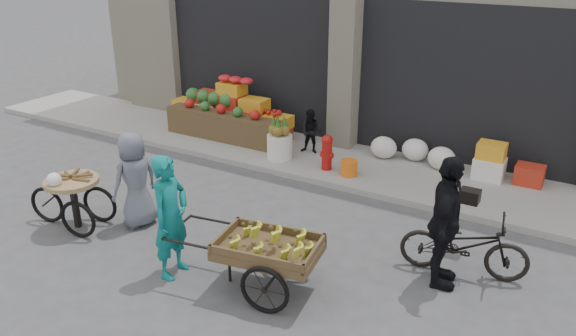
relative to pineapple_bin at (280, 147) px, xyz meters
The scene contains 14 objects.
ground 3.70m from the pineapple_bin, 78.23° to the right, with size 80.00×80.00×0.00m, color #424244.
sidewalk 0.95m from the pineapple_bin, 33.69° to the left, with size 18.00×2.20×0.12m, color gray.
fruit_display 1.92m from the pineapple_bin, 155.76° to the left, with size 3.10×1.12×1.24m.
pineapple_bin is the anchor object (origin of this frame).
fire_hydrant 1.11m from the pineapple_bin, ahead, with size 0.22×0.22×0.71m.
orange_bucket 1.61m from the pineapple_bin, ahead, with size 0.32×0.32×0.30m, color orange.
right_bay_goods 3.54m from the pineapple_bin, 18.10° to the left, with size 3.35×0.60×0.70m.
seated_person 0.75m from the pineapple_bin, 56.31° to the left, with size 0.45×0.35×0.93m, color black.
banana_cart 4.48m from the pineapple_bin, 61.21° to the right, with size 2.33×1.23×0.93m.
vendor_woman 4.34m from the pineapple_bin, 78.56° to the right, with size 0.64×0.42×1.75m, color #0E6D6C.
tricycle_cart 4.24m from the pineapple_bin, 109.29° to the right, with size 1.46×1.00×0.95m.
vendor_grey 3.49m from the pineapple_bin, 99.98° to the right, with size 0.77×0.50×1.57m, color slate.
bicycle 4.83m from the pineapple_bin, 27.33° to the right, with size 0.60×1.72×0.90m, color black.
cyclist 4.89m from the pineapple_bin, 32.61° to the right, with size 1.07×0.45×1.83m, color black.
Camera 1 is at (4.85, -5.58, 4.35)m, focal length 35.00 mm.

